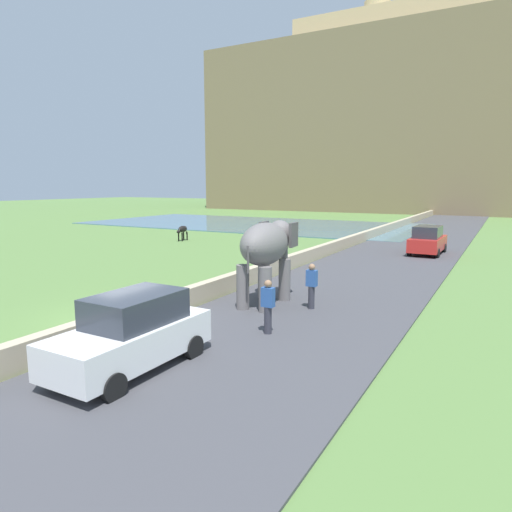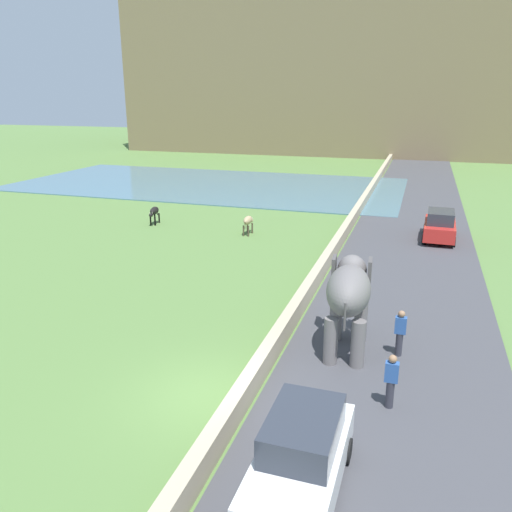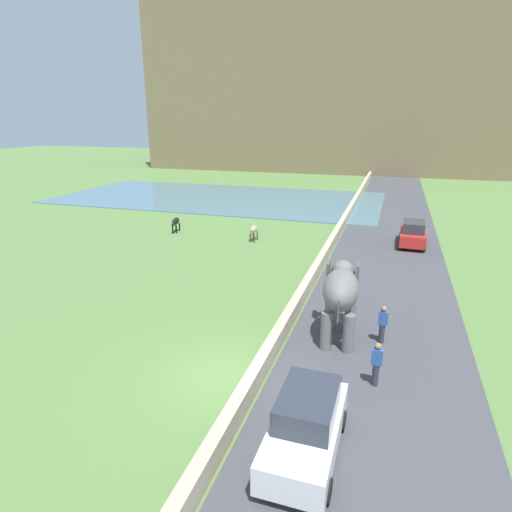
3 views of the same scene
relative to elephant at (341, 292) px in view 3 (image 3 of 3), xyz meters
name	(u,v)px [view 3 (image 3 of 3)]	position (x,y,z in m)	size (l,w,h in m)	color
ground_plane	(225,376)	(-3.41, -3.96, -2.04)	(220.00, 220.00, 0.00)	#567A3D
road_surface	(389,241)	(1.59, 16.04, -2.01)	(7.00, 120.00, 0.06)	#424247
barrier_wall	(333,239)	(-2.21, 14.04, -1.67)	(0.40, 110.00, 0.73)	tan
lake	(219,198)	(-17.41, 29.28, -2.00)	(36.00, 18.00, 0.08)	slate
hill_distant	(341,89)	(-9.41, 68.73, 11.71)	(64.00, 28.00, 27.49)	#7F6B4C
elephant	(341,292)	(0.00, 0.00, 0.00)	(1.59, 3.51, 2.99)	slate
person_beside_elephant	(383,324)	(1.70, 0.06, -1.16)	(0.36, 0.22, 1.63)	#33333D
person_trailing	(376,364)	(1.62, -3.02, -1.16)	(0.36, 0.22, 1.63)	#33333D
car_white	(306,425)	(0.02, -6.74, -1.14)	(1.82, 4.02, 1.80)	white
car_red	(413,234)	(3.16, 15.29, -1.14)	(1.87, 4.04, 1.80)	red
cow_tan	(254,230)	(-7.91, 13.15, -1.20)	(0.45, 1.39, 1.15)	tan
cow_black	(176,222)	(-14.61, 13.70, -1.20)	(0.59, 1.42, 1.15)	black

